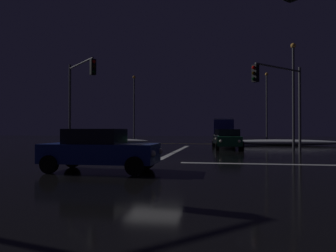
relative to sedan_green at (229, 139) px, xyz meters
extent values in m
cube|color=black|center=(-3.76, -10.62, -0.85)|extent=(120.00, 120.00, 0.10)
cube|color=white|center=(-3.76, -2.49, -0.80)|extent=(0.35, 13.92, 0.01)
cube|color=yellow|center=(-3.76, 9.11, -0.80)|extent=(22.00, 0.15, 0.01)
ellipsoid|color=white|center=(-12.70, 8.82, -0.55)|extent=(8.36, 1.50, 0.51)
ellipsoid|color=white|center=(5.17, 7.27, -0.52)|extent=(11.43, 1.50, 0.57)
cube|color=#14512D|center=(0.00, -0.04, -0.13)|extent=(1.80, 4.20, 0.70)
cube|color=black|center=(0.00, 0.16, 0.49)|extent=(1.60, 2.00, 0.55)
cylinder|color=black|center=(0.90, -1.59, -0.48)|extent=(0.22, 0.64, 0.64)
cylinder|color=black|center=(-0.90, -1.59, -0.48)|extent=(0.22, 0.64, 0.64)
cylinder|color=black|center=(0.90, 1.51, -0.48)|extent=(0.22, 0.64, 0.64)
cylinder|color=black|center=(-0.90, 1.51, -0.48)|extent=(0.22, 0.64, 0.64)
sphere|color=#F9EFC6|center=(0.65, -2.16, -0.08)|extent=(0.22, 0.22, 0.22)
sphere|color=#F9EFC6|center=(-0.65, -2.16, -0.08)|extent=(0.22, 0.22, 0.22)
cube|color=#B7B7BC|center=(-0.41, 5.35, -0.13)|extent=(1.80, 4.20, 0.70)
cube|color=black|center=(-0.41, 5.55, 0.49)|extent=(1.60, 2.00, 0.55)
cylinder|color=black|center=(0.49, 3.80, -0.48)|extent=(0.22, 0.64, 0.64)
cylinder|color=black|center=(-1.31, 3.80, -0.48)|extent=(0.22, 0.64, 0.64)
cylinder|color=black|center=(0.49, 6.90, -0.48)|extent=(0.22, 0.64, 0.64)
cylinder|color=black|center=(-1.31, 6.90, -0.48)|extent=(0.22, 0.64, 0.64)
sphere|color=#F9EFC6|center=(0.24, 3.23, -0.08)|extent=(0.22, 0.22, 0.22)
sphere|color=#F9EFC6|center=(-1.06, 3.23, -0.08)|extent=(0.22, 0.22, 0.22)
cube|color=black|center=(-0.01, 10.78, -0.13)|extent=(1.80, 4.20, 0.70)
cube|color=black|center=(-0.01, 10.98, 0.49)|extent=(1.60, 2.00, 0.55)
cylinder|color=black|center=(0.89, 9.23, -0.48)|extent=(0.22, 0.64, 0.64)
cylinder|color=black|center=(-0.91, 9.23, -0.48)|extent=(0.22, 0.64, 0.64)
cylinder|color=black|center=(0.89, 12.33, -0.48)|extent=(0.22, 0.64, 0.64)
cylinder|color=black|center=(-0.91, 12.33, -0.48)|extent=(0.22, 0.64, 0.64)
sphere|color=#F9EFC6|center=(0.64, 8.66, -0.08)|extent=(0.22, 0.22, 0.22)
sphere|color=#F9EFC6|center=(-0.66, 8.66, -0.08)|extent=(0.22, 0.22, 0.22)
cube|color=navy|center=(-0.29, 14.88, 0.83)|extent=(2.40, 2.20, 2.30)
cube|color=silver|center=(-0.29, 19.38, 0.98)|extent=(2.40, 5.00, 2.60)
cylinder|color=black|center=(0.91, 15.48, -0.32)|extent=(0.28, 0.96, 0.96)
cylinder|color=black|center=(-1.49, 15.48, -0.32)|extent=(0.28, 0.96, 0.96)
cylinder|color=black|center=(0.91, 20.18, -0.32)|extent=(0.28, 0.96, 0.96)
cylinder|color=black|center=(-1.49, 20.18, -0.32)|extent=(0.28, 0.96, 0.96)
sphere|color=#F9EFC6|center=(0.56, 13.73, 0.23)|extent=(0.26, 0.26, 0.26)
sphere|color=#F9EFC6|center=(-1.14, 13.73, 0.23)|extent=(0.26, 0.26, 0.26)
cube|color=navy|center=(-5.07, -14.10, -0.13)|extent=(4.20, 1.80, 0.70)
cube|color=black|center=(-5.27, -14.10, 0.49)|extent=(2.00, 1.60, 0.55)
cylinder|color=black|center=(-3.52, -13.20, -0.48)|extent=(0.64, 0.22, 0.64)
cylinder|color=black|center=(-3.52, -15.00, -0.48)|extent=(0.64, 0.22, 0.64)
cylinder|color=black|center=(-6.62, -13.20, -0.48)|extent=(0.64, 0.22, 0.64)
cylinder|color=black|center=(-6.62, -15.00, -0.48)|extent=(0.64, 0.22, 0.64)
sphere|color=#F9EFC6|center=(-2.95, -13.45, -0.08)|extent=(0.22, 0.22, 0.22)
sphere|color=#F9EFC6|center=(-2.95, -14.75, -0.08)|extent=(0.22, 0.22, 0.22)
cylinder|color=#4C4C51|center=(-12.30, -2.09, 2.51)|extent=(0.18, 0.18, 6.63)
cylinder|color=#4C4C51|center=(-10.67, -3.72, 5.53)|extent=(3.34, 3.34, 0.12)
cube|color=black|center=(-9.04, -5.34, 4.90)|extent=(0.46, 0.46, 1.05)
sphere|color=red|center=(-8.93, -5.46, 5.25)|extent=(0.22, 0.22, 0.22)
sphere|color=black|center=(-8.93, -5.46, 4.90)|extent=(0.22, 0.22, 0.22)
sphere|color=black|center=(-8.93, -5.46, 4.56)|extent=(0.22, 0.22, 0.22)
cylinder|color=#4C4C51|center=(4.77, -2.09, 2.14)|extent=(0.18, 0.18, 5.89)
cylinder|color=#4C4C51|center=(3.10, -3.76, 4.79)|extent=(3.42, 3.42, 0.12)
cube|color=black|center=(1.44, -5.42, 4.16)|extent=(0.46, 0.46, 1.05)
sphere|color=red|center=(1.32, -5.54, 4.51)|extent=(0.22, 0.22, 0.22)
sphere|color=black|center=(1.32, -5.54, 4.16)|extent=(0.22, 0.22, 0.22)
sphere|color=black|center=(1.32, -5.54, 3.82)|extent=(0.22, 0.22, 0.22)
cylinder|color=#424247|center=(-13.00, 19.11, 3.67)|extent=(0.20, 0.20, 8.94)
sphere|color=#F9AD47|center=(-13.00, 19.11, 8.32)|extent=(0.44, 0.44, 0.44)
cylinder|color=#424247|center=(5.47, 3.11, 3.47)|extent=(0.20, 0.20, 8.54)
sphere|color=#F9AD47|center=(5.47, 3.11, 7.92)|extent=(0.44, 0.44, 0.44)
cylinder|color=#424247|center=(5.47, 19.11, 3.62)|extent=(0.20, 0.20, 8.85)
sphere|color=#F9AD47|center=(5.47, 19.11, 8.23)|extent=(0.44, 0.44, 0.44)
camera|label=1|loc=(-0.65, -25.38, 0.74)|focal=34.08mm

